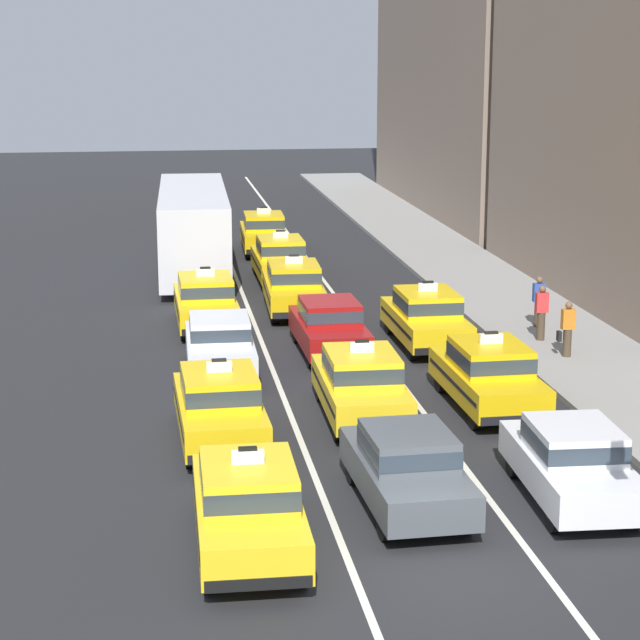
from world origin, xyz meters
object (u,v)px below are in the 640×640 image
(sedan_center_third, at_px, (329,325))
(bus_left_fifth, at_px, (193,226))
(pedestrian_far_corner, at_px, (539,302))
(taxi_center_second, at_px, (361,383))
(taxi_center_fourth, at_px, (294,286))
(taxi_right_second, at_px, (489,374))
(sedan_center_nearest, at_px, (407,466))
(sedan_right_nearest, at_px, (572,460))
(taxi_center_fifth, at_px, (280,258))
(taxi_left_fourth, at_px, (206,301))
(taxi_left_second, at_px, (220,405))
(taxi_right_third, at_px, (426,317))
(taxi_left_nearest, at_px, (248,504))
(sedan_left_third, at_px, (220,343))
(taxi_center_sixth, at_px, (264,232))
(pedestrian_by_storefront, at_px, (541,313))
(pedestrian_near_crosswalk, at_px, (567,329))

(sedan_center_third, bearing_deg, bus_left_fifth, 104.43)
(pedestrian_far_corner, bearing_deg, taxi_center_second, -131.65)
(taxi_center_fourth, xyz_separation_m, taxi_right_second, (3.38, -11.10, 0.00))
(sedan_center_nearest, xyz_separation_m, sedan_right_nearest, (3.22, -0.14, 0.00))
(taxi_center_fifth, xyz_separation_m, sedan_right_nearest, (3.15, -22.33, -0.03))
(sedan_right_nearest, bearing_deg, bus_left_fifth, 104.25)
(taxi_left_fourth, bearing_deg, taxi_left_second, -91.34)
(sedan_center_third, bearing_deg, taxi_center_second, -91.64)
(sedan_center_nearest, distance_m, taxi_right_third, 12.54)
(bus_left_fifth, bearing_deg, taxi_right_third, -63.11)
(sedan_center_third, bearing_deg, sedan_right_nearest, -75.95)
(taxi_left_nearest, xyz_separation_m, taxi_left_fourth, (0.12, 16.79, 0.00))
(sedan_center_nearest, height_order, taxi_center_fifth, taxi_center_fifth)
(sedan_left_third, bearing_deg, taxi_right_third, 19.20)
(sedan_right_nearest, relative_size, taxi_right_third, 0.96)
(taxi_left_nearest, height_order, taxi_center_second, same)
(taxi_left_nearest, distance_m, bus_left_fifth, 25.99)
(pedestrian_far_corner, bearing_deg, taxi_right_third, -162.14)
(sedan_right_nearest, bearing_deg, taxi_center_sixth, 96.25)
(pedestrian_by_storefront, bearing_deg, sedan_left_third, -169.46)
(taxi_left_second, bearing_deg, pedestrian_near_crosswalk, 28.81)
(taxi_center_fourth, distance_m, taxi_right_third, 5.90)
(taxi_left_fourth, relative_size, taxi_center_sixth, 0.99)
(taxi_center_second, relative_size, pedestrian_by_storefront, 2.81)
(bus_left_fifth, bearing_deg, sedan_left_third, -89.66)
(taxi_left_nearest, bearing_deg, taxi_right_third, 64.92)
(taxi_right_second, xyz_separation_m, pedestrian_by_storefront, (3.28, 5.82, 0.10))
(bus_left_fifth, xyz_separation_m, taxi_right_third, (6.25, -12.32, -0.94))
(sedan_center_nearest, bearing_deg, bus_left_fifth, 97.05)
(sedan_center_nearest, distance_m, taxi_center_second, 5.55)
(taxi_right_second, xyz_separation_m, pedestrian_near_crosswalk, (3.38, 3.92, 0.05))
(sedan_center_nearest, relative_size, taxi_center_second, 0.95)
(sedan_right_nearest, relative_size, pedestrian_by_storefront, 2.68)
(taxi_right_third, height_order, pedestrian_near_crosswalk, taxi_right_third)
(taxi_left_nearest, bearing_deg, taxi_center_fifth, 82.25)
(taxi_left_second, xyz_separation_m, pedestrian_by_storefront, (9.88, 7.40, 0.10))
(sedan_left_third, bearing_deg, pedestrian_near_crosswalk, -0.80)
(taxi_left_fourth, distance_m, taxi_right_second, 11.30)
(taxi_left_second, bearing_deg, sedan_right_nearest, -34.54)
(taxi_center_second, height_order, pedestrian_by_storefront, taxi_center_second)
(taxi_right_second, bearing_deg, sedan_left_third, 147.05)
(taxi_right_third, bearing_deg, sedan_right_nearest, -90.04)
(taxi_right_second, relative_size, pedestrian_far_corner, 2.92)
(taxi_left_fourth, relative_size, taxi_center_fourth, 0.99)
(taxi_left_second, relative_size, pedestrian_far_corner, 2.93)
(taxi_center_fifth, bearing_deg, sedan_center_nearest, -90.17)
(taxi_center_fifth, distance_m, pedestrian_by_storefront, 12.31)
(taxi_left_nearest, xyz_separation_m, taxi_center_sixth, (3.24, 30.07, 0.00))
(sedan_center_nearest, relative_size, sedan_right_nearest, 1.00)
(taxi_left_nearest, distance_m, sedan_left_third, 11.51)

